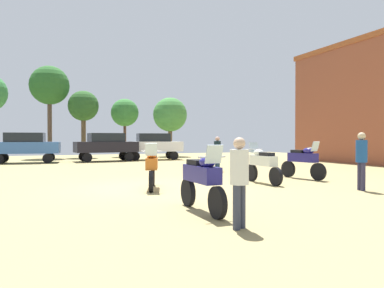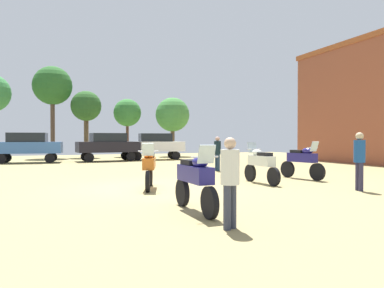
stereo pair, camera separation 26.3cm
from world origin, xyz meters
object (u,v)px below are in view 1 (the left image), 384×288
car_2 (25,145)px  person_3 (361,156)px  motorcycle_4 (263,163)px  person_1 (239,176)px  motorcycle_5 (303,160)px  motorcycle_6 (202,179)px  tree_3 (170,115)px  car_1 (153,144)px  tree_8 (83,107)px  motorcycle_7 (152,166)px  person_2 (217,151)px  tree_7 (125,113)px  tree_5 (49,86)px  car_4 (106,145)px

car_2 → person_3: (10.34, -18.03, -0.10)m
motorcycle_4 → person_1: bearing=-127.9°
motorcycle_5 → person_3: bearing=70.3°
motorcycle_6 → person_3: bearing=-169.3°
person_1 → tree_3: (7.41, 26.12, 2.81)m
person_1 → person_3: 6.58m
car_1 → tree_8: tree_8 is taller
motorcycle_6 → motorcycle_7: (-0.01, 4.03, -0.01)m
person_2 → person_3: size_ratio=0.95×
motorcycle_6 → motorcycle_5: bearing=-145.4°
motorcycle_7 → tree_3: tree_3 is taller
person_1 → motorcycle_7: bearing=61.6°
motorcycle_4 → tree_8: size_ratio=0.38×
motorcycle_4 → motorcycle_5: 2.42m
motorcycle_4 → tree_8: 22.02m
motorcycle_7 → tree_7: tree_7 is taller
person_2 → tree_7: size_ratio=0.33×
tree_5 → motorcycle_5: bearing=-66.3°
motorcycle_5 → motorcycle_7: size_ratio=1.05×
tree_5 → tree_7: bearing=-0.6°
car_4 → car_1: bearing=-86.7°
motorcycle_5 → car_4: car_4 is taller
tree_5 → tree_7: tree_5 is taller
tree_7 → motorcycle_7: bearing=-99.3°
person_1 → tree_7: tree_7 is taller
motorcycle_4 → motorcycle_7: motorcycle_7 is taller
motorcycle_5 → person_2: (-1.62, 4.54, 0.26)m
motorcycle_4 → motorcycle_5: motorcycle_5 is taller
person_1 → tree_7: size_ratio=0.32×
motorcycle_7 → person_2: person_2 is taller
car_2 → tree_8: tree_8 is taller
motorcycle_6 → person_1: (0.03, -1.62, 0.22)m
motorcycle_5 → tree_8: (-6.53, 20.64, 3.58)m
motorcycle_4 → person_2: 5.26m
motorcycle_4 → motorcycle_5: (2.33, 0.67, 0.02)m
car_4 → tree_3: (6.57, 5.28, 2.59)m
tree_8 → car_4: bearing=-80.8°
person_3 → tree_3: (1.49, 23.27, 2.70)m
car_1 → tree_7: bearing=15.0°
motorcycle_7 → tree_8: 21.54m
motorcycle_5 → car_2: bearing=-65.2°
motorcycle_5 → motorcycle_4: bearing=4.4°
car_1 → car_2: same height
car_4 → person_2: bearing=-163.8°
motorcycle_5 → person_2: person_2 is taller
person_1 → tree_8: tree_8 is taller
car_2 → car_4: same height
car_1 → person_1: bearing=173.2°
person_3 → motorcycle_7: bearing=-102.4°
car_2 → person_3: 20.78m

